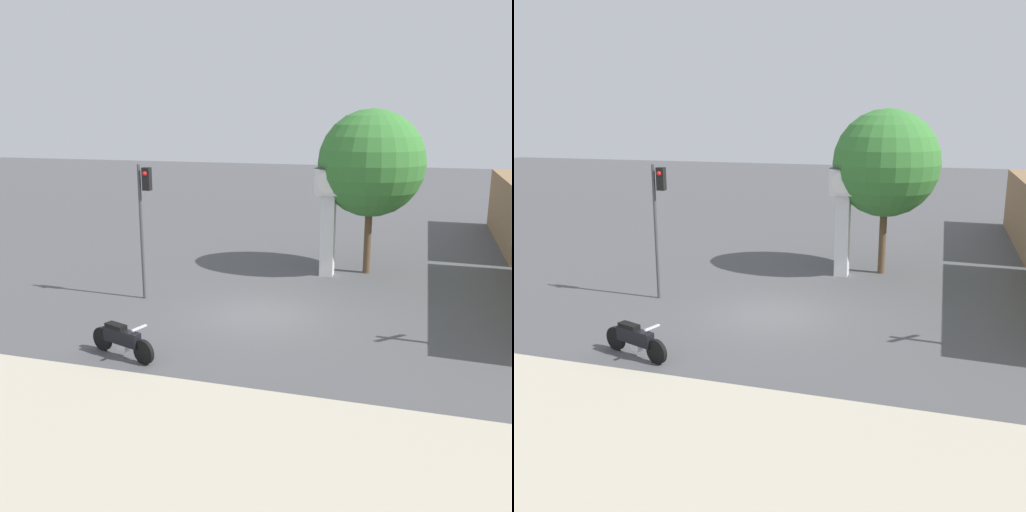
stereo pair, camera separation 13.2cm
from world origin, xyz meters
The scene contains 6 objects.
ground_plane centered at (0.00, 0.00, 0.00)m, with size 120.00×120.00×0.00m, color #4C4C4F.
sidewalk_strip centered at (0.00, -8.34, 0.05)m, with size 36.00×6.00×0.10m.
motorcycle centered at (-2.69, -4.34, 0.50)m, with size 2.26×0.90×1.03m.
clock_tower centered at (1.37, 5.59, 3.10)m, with size 1.26×1.26×4.67m.
traffic_light centered at (-4.41, 0.59, 3.33)m, with size 0.50×0.35×4.89m.
street_tree centered at (2.93, 6.44, 4.64)m, with size 4.38×4.38×6.84m.
Camera 2 is at (5.16, -17.42, 6.54)m, focal length 40.00 mm.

